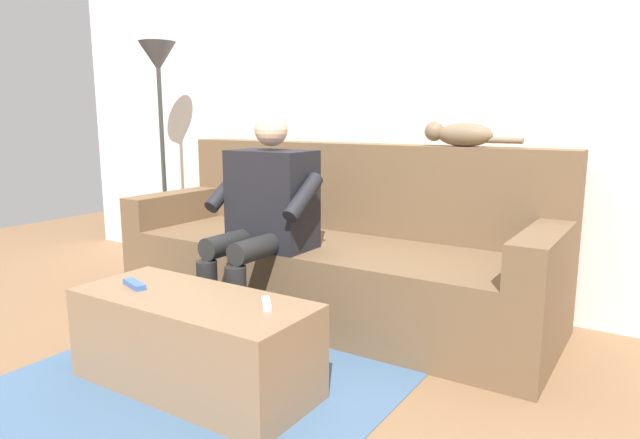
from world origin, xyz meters
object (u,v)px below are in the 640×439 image
coffee_table (194,342)px  remote_blue (134,284)px  couch (334,257)px  person_solo_seated (265,210)px  remote_white (266,303)px  cat_on_backrest (459,134)px  floor_lamp (159,84)px

coffee_table → remote_blue: bearing=7.4°
couch → person_solo_seated: person_solo_seated is taller
remote_white → remote_blue: 0.63m
remote_blue → person_solo_seated: bearing=-82.6°
person_solo_seated → cat_on_backrest: (-0.77, -0.69, 0.38)m
remote_white → person_solo_seated: bearing=176.8°
person_solo_seated → floor_lamp: floor_lamp is taller
cat_on_backrest → couch: bearing=24.4°
couch → remote_blue: 1.18m
remote_white → floor_lamp: size_ratio=0.08×
couch → person_solo_seated: size_ratio=2.18×
coffee_table → cat_on_backrest: (-0.60, -1.37, 0.81)m
person_solo_seated → remote_blue: person_solo_seated is taller
remote_white → floor_lamp: (1.80, -1.13, 0.92)m
couch → floor_lamp: size_ratio=1.52×
floor_lamp → person_solo_seated: bearing=158.5°
person_solo_seated → remote_blue: bearing=79.7°
cat_on_backrest → remote_blue: 1.78m
coffee_table → remote_blue: size_ratio=6.84×
person_solo_seated → remote_blue: 0.77m
remote_white → coffee_table: bearing=-119.0°
couch → floor_lamp: (1.47, -0.10, 1.00)m
remote_white → remote_blue: (0.62, 0.11, 0.00)m
remote_blue → coffee_table: bearing=-154.9°
remote_blue → couch: bearing=-87.0°
couch → floor_lamp: bearing=-3.9°
couch → person_solo_seated: 0.55m
remote_blue → floor_lamp: bearing=-28.8°
cat_on_backrest → remote_blue: cat_on_backrest is taller
couch → remote_white: couch is taller
couch → person_solo_seated: (0.17, 0.41, 0.31)m
person_solo_seated → remote_white: 0.82m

